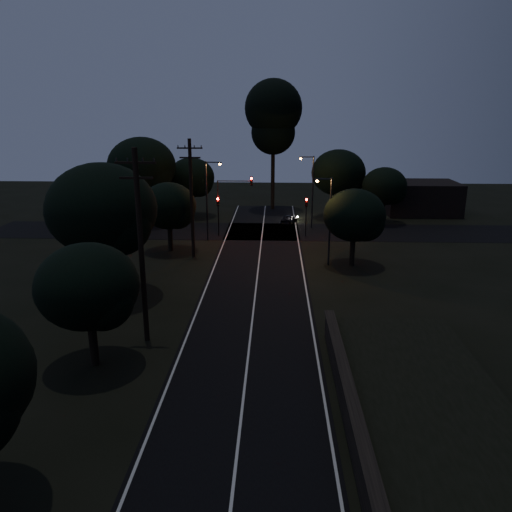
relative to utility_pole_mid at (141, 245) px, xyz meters
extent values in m
cube|color=black|center=(6.00, 7.00, -5.73)|extent=(8.00, 70.00, 0.02)
cube|color=black|center=(6.00, 27.00, -5.73)|extent=(60.00, 8.00, 0.02)
cube|color=beige|center=(6.00, 7.00, -5.71)|extent=(0.12, 70.00, 0.01)
cube|color=beige|center=(2.25, 7.00, -5.71)|extent=(0.12, 70.00, 0.01)
cube|color=beige|center=(9.75, 7.00, -5.71)|extent=(0.12, 70.00, 0.01)
cube|color=black|center=(10.60, -12.00, -4.99)|extent=(0.40, 26.00, 1.50)
cube|color=black|center=(10.60, -12.00, -4.19)|extent=(0.55, 26.00, 0.10)
cube|color=black|center=(14.00, -12.00, -5.14)|extent=(6.50, 26.00, 1.20)
cylinder|color=black|center=(0.00, 0.00, -0.24)|extent=(0.30, 0.30, 11.00)
cube|color=black|center=(0.00, 0.00, 4.46)|extent=(2.20, 0.12, 0.12)
cube|color=black|center=(0.00, 0.00, 3.66)|extent=(1.80, 0.12, 0.12)
cylinder|color=black|center=(0.00, 17.00, -0.49)|extent=(0.30, 0.30, 10.50)
cube|color=black|center=(0.00, 17.00, 3.96)|extent=(2.20, 0.12, 0.12)
cube|color=black|center=(0.00, 17.00, 3.16)|extent=(1.80, 0.12, 0.12)
cylinder|color=black|center=(-2.00, -3.00, -4.52)|extent=(0.44, 0.44, 2.43)
ellipsoid|color=black|center=(-2.00, -3.00, -1.37)|extent=(5.16, 5.16, 4.39)
sphere|color=black|center=(-1.10, -3.52, -1.89)|extent=(3.10, 3.10, 3.10)
cylinder|color=black|center=(-4.50, 7.00, -4.00)|extent=(0.44, 0.44, 3.48)
ellipsoid|color=black|center=(-4.50, 7.00, 0.56)|extent=(7.51, 7.51, 6.39)
sphere|color=black|center=(-3.18, 6.25, -0.19)|extent=(4.51, 4.51, 4.51)
cylinder|color=black|center=(-2.50, 19.00, -4.54)|extent=(0.44, 0.44, 2.39)
ellipsoid|color=black|center=(-2.50, 19.00, -1.44)|extent=(5.10, 5.10, 4.33)
sphere|color=black|center=(-1.61, 18.49, -1.95)|extent=(3.06, 3.06, 3.06)
cylinder|color=black|center=(-3.00, 35.00, -4.40)|extent=(0.44, 0.44, 2.67)
ellipsoid|color=black|center=(-3.00, 35.00, -0.93)|extent=(5.72, 5.72, 4.86)
sphere|color=black|center=(-2.00, 34.43, -1.50)|extent=(3.43, 3.43, 3.43)
cylinder|color=black|center=(-8.00, 31.00, -3.89)|extent=(0.44, 0.44, 3.69)
ellipsoid|color=black|center=(-8.00, 31.00, 0.87)|extent=(7.78, 7.78, 6.61)
sphere|color=black|center=(-6.64, 30.22, 0.09)|extent=(4.67, 4.67, 4.67)
cylinder|color=black|center=(15.00, 35.00, -4.22)|extent=(0.44, 0.44, 3.04)
ellipsoid|color=black|center=(15.00, 35.00, -0.24)|extent=(6.55, 6.55, 5.57)
sphere|color=black|center=(16.15, 34.35, -0.89)|extent=(3.93, 3.93, 3.93)
cylinder|color=black|center=(20.00, 32.00, -4.54)|extent=(0.44, 0.44, 2.40)
ellipsoid|color=black|center=(20.00, 32.00, -1.41)|extent=(5.13, 5.13, 4.36)
sphere|color=black|center=(20.90, 31.49, -1.93)|extent=(3.08, 3.08, 3.08)
cylinder|color=black|center=(14.00, 15.00, -4.52)|extent=(0.44, 0.44, 2.44)
ellipsoid|color=black|center=(14.00, 15.00, -1.35)|extent=(5.19, 5.19, 4.41)
sphere|color=black|center=(14.91, 14.48, -1.87)|extent=(3.11, 3.11, 3.11)
cylinder|color=black|center=(7.00, 40.00, -1.15)|extent=(0.50, 0.50, 9.17)
sphere|color=black|center=(7.00, 40.00, 7.27)|extent=(7.34, 7.34, 7.34)
sphere|color=black|center=(7.00, 40.00, 4.27)|extent=(5.67, 5.67, 5.67)
cube|color=black|center=(-14.00, 37.00, -3.54)|extent=(10.00, 8.00, 4.40)
cube|color=black|center=(26.00, 38.00, -3.74)|extent=(9.00, 7.00, 4.00)
cylinder|color=black|center=(1.40, 25.00, -4.14)|extent=(0.12, 0.12, 3.20)
cube|color=black|center=(1.40, 25.00, -2.09)|extent=(0.28, 0.22, 0.90)
sphere|color=#FF0705|center=(1.40, 24.87, -1.79)|extent=(0.22, 0.22, 0.22)
cylinder|color=black|center=(10.60, 25.00, -4.14)|extent=(0.12, 0.12, 3.20)
cube|color=black|center=(10.60, 25.00, -2.09)|extent=(0.28, 0.22, 0.90)
sphere|color=#FF0705|center=(10.60, 24.87, -1.79)|extent=(0.22, 0.22, 0.22)
cylinder|color=black|center=(1.40, 25.00, -3.24)|extent=(0.12, 0.12, 5.00)
cube|color=black|center=(4.90, 25.00, 0.06)|extent=(0.28, 0.22, 0.90)
sphere|color=#FF0705|center=(4.90, 24.87, 0.36)|extent=(0.22, 0.22, 0.22)
cube|color=black|center=(3.15, 25.00, 0.06)|extent=(3.50, 0.08, 0.08)
cylinder|color=black|center=(0.50, 23.00, -1.74)|extent=(0.16, 0.16, 8.00)
cube|color=black|center=(1.20, 23.00, 2.16)|extent=(1.40, 0.10, 0.10)
cube|color=black|center=(1.90, 23.00, 2.11)|extent=(0.35, 0.22, 0.12)
sphere|color=orange|center=(1.90, 23.00, 2.01)|extent=(0.26, 0.26, 0.26)
cylinder|color=black|center=(11.50, 29.00, -1.74)|extent=(0.16, 0.16, 8.00)
cube|color=black|center=(10.80, 29.00, 2.16)|extent=(1.40, 0.10, 0.10)
cube|color=black|center=(10.10, 29.00, 2.11)|extent=(0.35, 0.22, 0.12)
sphere|color=orange|center=(10.10, 29.00, 2.01)|extent=(0.26, 0.26, 0.26)
cylinder|color=black|center=(12.00, 15.00, -1.99)|extent=(0.16, 0.16, 7.50)
cube|color=black|center=(11.40, 15.00, 1.66)|extent=(1.20, 0.10, 0.10)
cube|color=black|center=(10.80, 15.00, 1.61)|extent=(0.35, 0.22, 0.12)
sphere|color=orange|center=(10.80, 15.00, 1.51)|extent=(0.26, 0.26, 0.26)
imported|color=black|center=(8.99, 31.00, -5.19)|extent=(2.25, 3.48, 1.10)
camera|label=1|loc=(7.39, -26.22, 7.17)|focal=35.00mm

